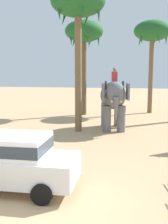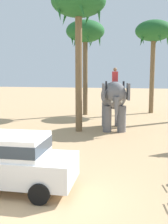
# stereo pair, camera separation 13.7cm
# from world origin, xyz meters

# --- Properties ---
(ground_plane) EXTENTS (120.00, 120.00, 0.00)m
(ground_plane) POSITION_xyz_m (0.00, 0.00, 0.00)
(ground_plane) COLOR tan
(car_sedan_foreground) EXTENTS (4.17, 2.02, 1.70)m
(car_sedan_foreground) POSITION_xyz_m (-0.88, 0.75, 0.93)
(car_sedan_foreground) COLOR white
(car_sedan_foreground) RESTS_ON ground
(elephant_with_mahout) EXTENTS (2.20, 4.00, 3.88)m
(elephant_with_mahout) POSITION_xyz_m (1.25, 10.28, 1.99)
(elephant_with_mahout) COLOR slate
(elephant_with_mahout) RESTS_ON ground
(palm_tree_behind_elephant) EXTENTS (3.20, 3.20, 8.14)m
(palm_tree_behind_elephant) POSITION_xyz_m (3.75, 18.37, 7.00)
(palm_tree_behind_elephant) COLOR brown
(palm_tree_behind_elephant) RESTS_ON ground
(palm_tree_near_hut) EXTENTS (3.20, 3.20, 8.60)m
(palm_tree_near_hut) POSITION_xyz_m (-0.79, 9.36, 7.43)
(palm_tree_near_hut) COLOR brown
(palm_tree_near_hut) RESTS_ON ground
(palm_tree_far_back) EXTENTS (3.20, 3.20, 7.92)m
(palm_tree_far_back) POSITION_xyz_m (-1.84, 16.00, 6.80)
(palm_tree_far_back) COLOR brown
(palm_tree_far_back) RESTS_ON ground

